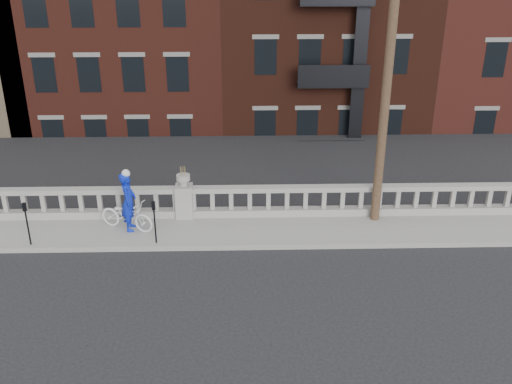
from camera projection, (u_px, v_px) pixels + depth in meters
ground at (173, 286)px, 15.22m from camera, size 120.00×120.00×0.00m
sidewalk at (183, 232)px, 17.94m from camera, size 32.00×2.20×0.15m
balustrade at (185, 203)px, 18.58m from camera, size 28.00×0.34×1.03m
planter_pedestal at (184, 197)px, 18.51m from camera, size 0.55×0.55×1.76m
lower_level at (219, 45)px, 35.30m from camera, size 80.00×44.00×20.80m
utility_pole at (389, 62)px, 16.57m from camera, size 1.60×0.28×10.00m
parking_meter_b at (26, 219)px, 16.69m from camera, size 0.10×0.09×1.36m
parking_meter_c at (154, 217)px, 16.78m from camera, size 0.10×0.09×1.36m
bicycle at (127, 215)px, 17.76m from camera, size 1.94×1.30×0.96m
cyclist at (129, 202)px, 17.56m from camera, size 0.48×0.71×1.90m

